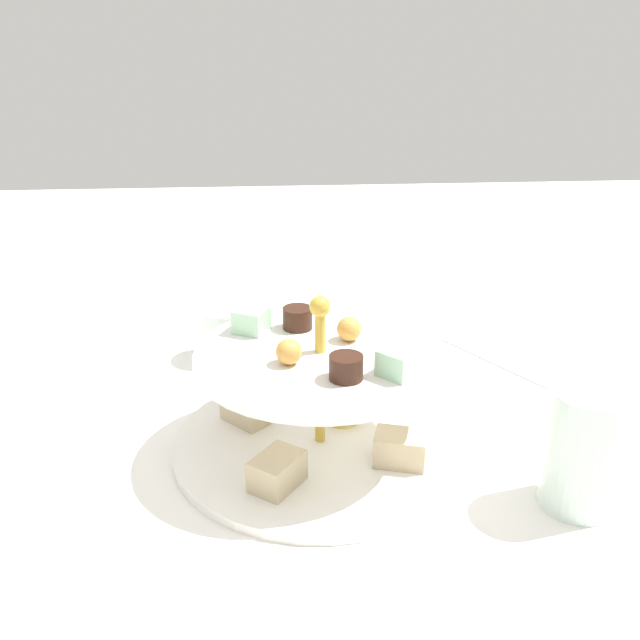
{
  "coord_description": "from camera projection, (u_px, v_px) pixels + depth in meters",
  "views": [
    {
      "loc": [
        -0.62,
        0.05,
        0.4
      ],
      "look_at": [
        0.0,
        0.0,
        0.14
      ],
      "focal_mm": 40.97,
      "sensor_mm": 36.0,
      "label": 1
    }
  ],
  "objects": [
    {
      "name": "ground_plane",
      "position": [
        320.0,
        449.0,
        0.73
      ],
      "size": [
        2.4,
        2.4,
        0.0
      ],
      "primitive_type": "plane",
      "color": "white"
    },
    {
      "name": "water_glass_short_left",
      "position": [
        226.0,
        333.0,
        0.91
      ],
      "size": [
        0.06,
        0.06,
        0.07
      ],
      "primitive_type": "cylinder",
      "color": "silver",
      "rests_on": "ground_plane"
    },
    {
      "name": "teacup_with_saucer",
      "position": [
        327.0,
        325.0,
        0.96
      ],
      "size": [
        0.09,
        0.09,
        0.05
      ],
      "color": "white",
      "rests_on": "ground_plane"
    },
    {
      "name": "tiered_serving_stand",
      "position": [
        320.0,
        407.0,
        0.71
      ],
      "size": [
        0.29,
        0.29,
        0.16
      ],
      "color": "white",
      "rests_on": "ground_plane"
    },
    {
      "name": "water_glass_tall_right",
      "position": [
        584.0,
        449.0,
        0.63
      ],
      "size": [
        0.07,
        0.07,
        0.11
      ],
      "primitive_type": "cylinder",
      "color": "silver",
      "rests_on": "ground_plane"
    },
    {
      "name": "butter_knife_right",
      "position": [
        495.0,
        360.0,
        0.91
      ],
      "size": [
        0.15,
        0.1,
        0.0
      ],
      "primitive_type": "cube",
      "rotation": [
        0.0,
        0.0,
        6.85
      ],
      "color": "silver",
      "rests_on": "ground_plane"
    }
  ]
}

